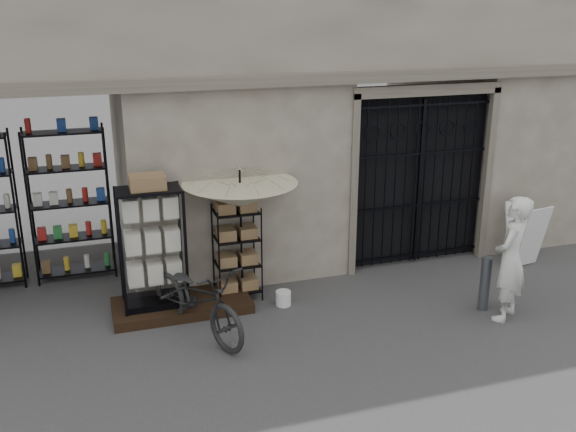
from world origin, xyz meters
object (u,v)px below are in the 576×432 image
object	(u,v)px
market_umbrella	(240,188)
wire_rack	(237,253)
shopkeeper	(504,317)
easel_sign	(526,234)
display_cabinet	(153,254)
steel_bollard	(485,284)
white_bucket	(283,298)
bicycle	(199,333)

from	to	relation	value
market_umbrella	wire_rack	bearing A→B (deg)	175.56
shopkeeper	easel_sign	world-z (taller)	easel_sign
display_cabinet	easel_sign	size ratio (longest dim) A/B	1.74
wire_rack	steel_bollard	size ratio (longest dim) A/B	1.80
wire_rack	market_umbrella	xyz separation A→B (m)	(0.07, -0.01, 1.02)
wire_rack	easel_sign	xyz separation A→B (m)	(5.00, -0.25, -0.16)
white_bucket	bicycle	bearing A→B (deg)	-161.03
market_umbrella	steel_bollard	bearing A→B (deg)	-24.63
white_bucket	steel_bollard	size ratio (longest dim) A/B	0.28
market_umbrella	steel_bollard	world-z (taller)	market_umbrella
market_umbrella	steel_bollard	distance (m)	3.85
display_cabinet	wire_rack	xyz separation A→B (m)	(1.26, 0.16, -0.21)
steel_bollard	display_cabinet	bearing A→B (deg)	163.65
wire_rack	shopkeeper	xyz separation A→B (m)	(3.50, -1.83, -0.72)
display_cabinet	market_umbrella	xyz separation A→B (m)	(1.33, 0.15, 0.81)
market_umbrella	bicycle	distance (m)	2.16
bicycle	shopkeeper	xyz separation A→B (m)	(4.29, -0.89, 0.00)
display_cabinet	bicycle	size ratio (longest dim) A/B	0.94
bicycle	steel_bollard	bearing A→B (deg)	-32.69
easel_sign	white_bucket	bearing A→B (deg)	173.78
wire_rack	easel_sign	size ratio (longest dim) A/B	1.36
wire_rack	steel_bollard	bearing A→B (deg)	-3.42
display_cabinet	market_umbrella	world-z (taller)	market_umbrella
white_bucket	steel_bollard	distance (m)	2.98
white_bucket	easel_sign	size ratio (longest dim) A/B	0.21
market_umbrella	easel_sign	bearing A→B (deg)	-2.89
white_bucket	market_umbrella	bearing A→B (deg)	137.61
shopkeeper	easel_sign	size ratio (longest dim) A/B	1.69
wire_rack	steel_bollard	distance (m)	3.69
market_umbrella	bicycle	size ratio (longest dim) A/B	1.20
display_cabinet	steel_bollard	xyz separation A→B (m)	(4.62, -1.35, -0.52)
white_bucket	steel_bollard	xyz separation A→B (m)	(2.77, -1.04, 0.30)
wire_rack	white_bucket	bearing A→B (deg)	-18.32
display_cabinet	white_bucket	bearing A→B (deg)	-21.31
wire_rack	market_umbrella	size ratio (longest dim) A/B	0.61
shopkeeper	white_bucket	bearing A→B (deg)	-61.56
white_bucket	easel_sign	distance (m)	4.44
white_bucket	easel_sign	bearing A→B (deg)	2.85
wire_rack	bicycle	xyz separation A→B (m)	(-0.79, -0.94, -0.72)
wire_rack	easel_sign	distance (m)	5.01
wire_rack	steel_bollard	xyz separation A→B (m)	(3.36, -1.51, -0.31)
white_bucket	shopkeeper	xyz separation A→B (m)	(2.92, -1.36, -0.11)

